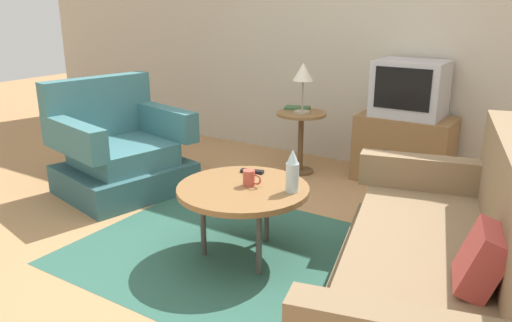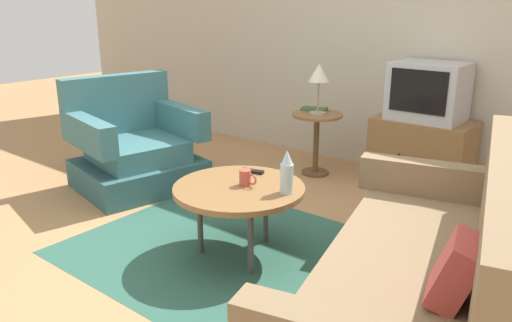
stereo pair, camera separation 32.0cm
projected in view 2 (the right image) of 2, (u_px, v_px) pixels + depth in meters
The scene contains 14 objects.
ground_plane at pixel (237, 254), 3.26m from camera, with size 16.00×16.00×0.00m, color #AD7F51.
back_wall at pixel (401, 24), 4.53m from camera, with size 9.00×0.12×2.70m, color #BCB29E.
area_rug at pixel (240, 254), 3.25m from camera, with size 2.11×1.65×0.00m, color #2D5B4C.
armchair at pixel (134, 150), 4.37m from camera, with size 1.03×1.12×0.93m.
couch at pixel (418, 284), 2.34m from camera, with size 1.27×2.03×0.93m.
coffee_table at pixel (239, 191), 3.12m from camera, with size 0.81×0.81×0.46m.
side_table at pixel (317, 131), 4.63m from camera, with size 0.46×0.46×0.57m.
tv_stand at pixel (421, 154), 4.35m from camera, with size 0.81×0.50×0.59m.
television at pixel (428, 91), 4.20m from camera, with size 0.58×0.46×0.48m.
table_lamp at pixel (319, 76), 4.45m from camera, with size 0.18×0.18×0.45m.
vase at pixel (287, 173), 2.97m from camera, with size 0.08×0.08×0.26m.
mug at pixel (246, 178), 3.11m from camera, with size 0.13×0.07×0.10m.
tv_remote_dark at pixel (252, 171), 3.35m from camera, with size 0.16×0.08×0.02m.
book at pixel (314, 109), 4.72m from camera, with size 0.26×0.20×0.02m.
Camera 2 is at (1.92, -2.21, 1.56)m, focal length 35.66 mm.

